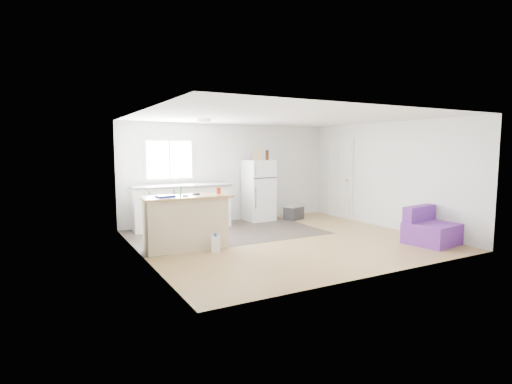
# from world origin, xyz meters

# --- Properties ---
(room) EXTENTS (5.51, 5.01, 2.41)m
(room) POSITION_xyz_m (0.00, 0.00, 1.20)
(room) COLOR olive
(room) RESTS_ON ground
(vinyl_zone) EXTENTS (4.05, 2.50, 0.00)m
(vinyl_zone) POSITION_xyz_m (-0.73, 1.25, 0.00)
(vinyl_zone) COLOR #382E2A
(vinyl_zone) RESTS_ON floor
(window) EXTENTS (1.18, 0.06, 0.98)m
(window) POSITION_xyz_m (-1.55, 2.49, 1.55)
(window) COLOR white
(window) RESTS_ON back_wall
(interior_door) EXTENTS (0.11, 0.92, 2.10)m
(interior_door) POSITION_xyz_m (2.72, 1.55, 1.02)
(interior_door) COLOR white
(interior_door) RESTS_ON right_wall
(ceiling_fixture) EXTENTS (0.30, 0.30, 0.07)m
(ceiling_fixture) POSITION_xyz_m (-1.20, 1.20, 2.36)
(ceiling_fixture) COLOR white
(ceiling_fixture) RESTS_ON ceiling
(kitchen_cabinets) EXTENTS (2.26, 0.84, 1.28)m
(kitchen_cabinets) POSITION_xyz_m (-1.39, 2.16, 0.50)
(kitchen_cabinets) COLOR white
(kitchen_cabinets) RESTS_ON floor
(peninsula) EXTENTS (1.60, 0.68, 0.97)m
(peninsula) POSITION_xyz_m (-1.94, 0.24, 0.49)
(peninsula) COLOR #C9B291
(peninsula) RESTS_ON floor
(refrigerator) EXTENTS (0.69, 0.66, 1.52)m
(refrigerator) POSITION_xyz_m (0.62, 2.17, 0.76)
(refrigerator) COLOR white
(refrigerator) RESTS_ON floor
(cooler) EXTENTS (0.60, 0.52, 0.39)m
(cooler) POSITION_xyz_m (1.47, 1.85, 0.20)
(cooler) COLOR #2B2B2D
(cooler) RESTS_ON floor
(purple_seat) EXTENTS (0.95, 0.91, 0.70)m
(purple_seat) POSITION_xyz_m (2.28, -1.56, 0.25)
(purple_seat) COLOR #6D309E
(purple_seat) RESTS_ON floor
(cleaner_jug) EXTENTS (0.18, 0.16, 0.34)m
(cleaner_jug) POSITION_xyz_m (-1.55, -0.19, 0.15)
(cleaner_jug) COLOR white
(cleaner_jug) RESTS_ON floor
(mop) EXTENTS (0.24, 0.33, 1.18)m
(mop) POSITION_xyz_m (-2.19, 0.11, 0.23)
(mop) COLOR green
(mop) RESTS_ON floor
(red_cup) EXTENTS (0.10, 0.10, 0.12)m
(red_cup) POSITION_xyz_m (-1.30, 0.24, 1.03)
(red_cup) COLOR red
(red_cup) RESTS_ON peninsula
(blue_tray) EXTENTS (0.33, 0.27, 0.04)m
(blue_tray) POSITION_xyz_m (-2.31, 0.21, 0.99)
(blue_tray) COLOR #1225B1
(blue_tray) RESTS_ON peninsula
(tool_a) EXTENTS (0.15, 0.10, 0.03)m
(tool_a) POSITION_xyz_m (-1.72, 0.30, 0.98)
(tool_a) COLOR black
(tool_a) RESTS_ON peninsula
(tool_b) EXTENTS (0.11, 0.06, 0.03)m
(tool_b) POSITION_xyz_m (-1.97, 0.15, 0.98)
(tool_b) COLOR black
(tool_b) RESTS_ON peninsula
(cardboard_box) EXTENTS (0.22, 0.17, 0.30)m
(cardboard_box) POSITION_xyz_m (0.55, 2.10, 1.67)
(cardboard_box) COLOR #9D815A
(cardboard_box) RESTS_ON refrigerator
(bottle_left) EXTENTS (0.08, 0.08, 0.25)m
(bottle_left) POSITION_xyz_m (0.81, 2.06, 1.64)
(bottle_left) COLOR #3A1B0A
(bottle_left) RESTS_ON refrigerator
(bottle_right) EXTENTS (0.09, 0.09, 0.25)m
(bottle_right) POSITION_xyz_m (0.85, 2.15, 1.64)
(bottle_right) COLOR #3A1B0A
(bottle_right) RESTS_ON refrigerator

